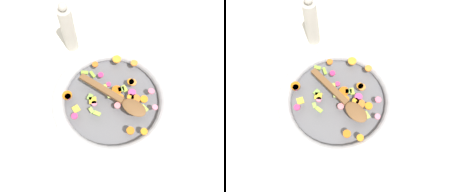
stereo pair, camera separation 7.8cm
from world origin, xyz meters
TOP-DOWN VIEW (x-y plane):
  - ground_plane at (0.00, 0.00)m, footprint 4.00×4.00m
  - skillet at (0.00, 0.00)m, footprint 0.45×0.45m
  - chopped_vegetables at (-0.00, -0.01)m, footprint 0.34×0.32m
  - wooden_spoon at (-0.03, 0.00)m, footprint 0.27×0.07m
  - pepper_mill at (0.27, -0.16)m, footprint 0.05×0.05m

SIDE VIEW (x-z plane):
  - ground_plane at x=0.00m, z-range 0.00..0.00m
  - skillet at x=0.00m, z-range 0.00..0.05m
  - chopped_vegetables at x=0.00m, z-range 0.05..0.06m
  - wooden_spoon at x=-0.03m, z-range 0.06..0.07m
  - pepper_mill at x=0.27m, z-range -0.01..0.22m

